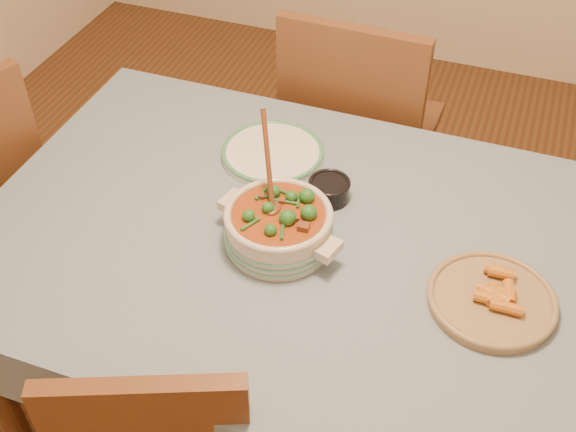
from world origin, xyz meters
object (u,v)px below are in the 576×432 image
object	(u,v)px
dining_table	(315,267)
stew_casserole	(278,224)
fried_plate	(492,298)
condiment_bowl	(329,189)
chair_far	(357,128)
white_plate	(273,152)

from	to	relation	value
dining_table	stew_casserole	xyz separation A→B (m)	(-0.08, -0.04, 0.16)
stew_casserole	fried_plate	distance (m)	0.51
stew_casserole	condiment_bowl	size ratio (longest dim) A/B	2.53
stew_casserole	chair_far	size ratio (longest dim) A/B	0.33
dining_table	fried_plate	xyz separation A→B (m)	(0.43, -0.05, 0.11)
white_plate	fried_plate	xyz separation A→B (m)	(0.64, -0.33, 0.01)
fried_plate	stew_casserole	bearing A→B (deg)	178.28
dining_table	chair_far	size ratio (longest dim) A/B	1.69
fried_plate	chair_far	bearing A→B (deg)	123.21
condiment_bowl	chair_far	size ratio (longest dim) A/B	0.13
fried_plate	condiment_bowl	bearing A→B (deg)	154.20
dining_table	white_plate	size ratio (longest dim) A/B	5.13
chair_far	white_plate	bearing A→B (deg)	77.64
dining_table	white_plate	world-z (taller)	white_plate
dining_table	chair_far	bearing A→B (deg)	97.53
dining_table	condiment_bowl	size ratio (longest dim) A/B	13.03
dining_table	chair_far	xyz separation A→B (m)	(-0.10, 0.75, -0.10)
condiment_bowl	chair_far	xyz separation A→B (m)	(-0.08, 0.59, -0.23)
stew_casserole	chair_far	bearing A→B (deg)	91.21
stew_casserole	fried_plate	bearing A→B (deg)	-1.72
stew_casserole	white_plate	world-z (taller)	stew_casserole
stew_casserole	fried_plate	world-z (taller)	stew_casserole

